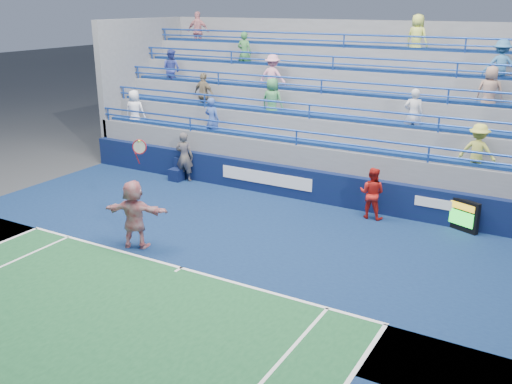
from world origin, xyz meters
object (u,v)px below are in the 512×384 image
Objects in this scene: ball_girl at (372,193)px; judge_chair at (177,174)px; line_judge at (184,157)px; tennis_player at (134,214)px; serve_speed_board at (457,213)px.

judge_chair is at bearing -1.36° from ball_girl.
line_judge is at bearing -2.57° from ball_girl.
judge_chair is at bearing 16.03° from line_judge.
serve_speed_board is at bearing 38.01° from tennis_player.
serve_speed_board is 9.55m from tennis_player.
line_judge is 1.14× the size of ball_girl.
ball_girl is at bearing -170.51° from serve_speed_board.
tennis_player is at bearing -63.04° from judge_chair.
ball_girl is (7.79, -0.11, 0.56)m from judge_chair.
ball_girl is at bearing 165.92° from line_judge.
ball_girl is at bearing 47.64° from tennis_player.
line_judge is 7.51m from ball_girl.
tennis_player reaches higher than ball_girl.
ball_girl reaches higher than judge_chair.
serve_speed_board is 0.43× the size of tennis_player.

